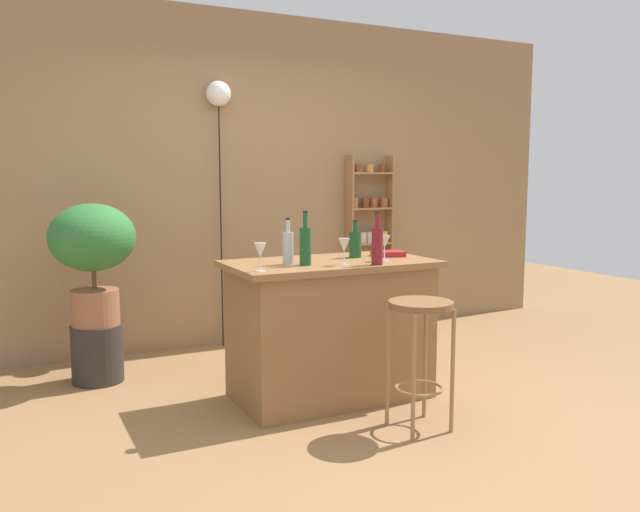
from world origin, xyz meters
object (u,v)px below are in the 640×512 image
at_px(plant_stool, 97,353).
at_px(bottle_olive_oil, 305,245).
at_px(bottle_wine_red, 355,243).
at_px(wine_glass_center, 344,246).
at_px(spice_shelf, 370,242).
at_px(bottle_spirits_clear, 377,245).
at_px(wine_glass_left, 385,243).
at_px(pendant_globe_light, 219,98).
at_px(cookbook, 388,254).
at_px(wine_glass_right, 260,251).
at_px(bar_stool, 420,333).
at_px(bottle_sauce_amber, 288,247).
at_px(potted_plant, 93,248).

bearing_deg(plant_stool, bottle_olive_oil, -45.31).
height_order(bottle_wine_red, wine_glass_center, bottle_wine_red).
bearing_deg(spice_shelf, bottle_spirits_clear, -119.45).
bearing_deg(wine_glass_left, pendant_globe_light, 108.09).
relative_size(bottle_olive_oil, cookbook, 1.58).
bearing_deg(bottle_wine_red, wine_glass_right, -158.29).
bearing_deg(pendant_globe_light, bar_stool, -78.86).
bearing_deg(bottle_sauce_amber, bottle_wine_red, 12.54).
distance_m(spice_shelf, bottle_wine_red, 1.73).
height_order(spice_shelf, bottle_wine_red, spice_shelf).
xyz_separation_m(potted_plant, bottle_olive_oil, (1.09, -1.11, 0.08)).
height_order(bottle_spirits_clear, pendant_globe_light, pendant_globe_light).
bearing_deg(wine_glass_right, bottle_sauce_amber, 37.41).
xyz_separation_m(plant_stool, bottle_wine_red, (1.55, -0.91, 0.79)).
relative_size(plant_stool, wine_glass_right, 2.47).
bearing_deg(bottle_spirits_clear, spice_shelf, 60.55).
relative_size(bar_stool, bottle_spirits_clear, 2.25).
xyz_separation_m(bottle_sauce_amber, wine_glass_center, (0.30, -0.17, 0.01)).
bearing_deg(bottle_sauce_amber, wine_glass_right, -142.59).
bearing_deg(cookbook, bar_stool, -92.13).
height_order(bar_stool, bottle_spirits_clear, bottle_spirits_clear).
distance_m(bottle_wine_red, cookbook, 0.25).
bearing_deg(wine_glass_left, bottle_olive_oil, 176.48).
xyz_separation_m(bottle_olive_oil, pendant_globe_light, (-0.01, 1.65, 1.04)).
height_order(bottle_spirits_clear, wine_glass_center, bottle_spirits_clear).
relative_size(spice_shelf, plant_stool, 4.00).
distance_m(bottle_wine_red, wine_glass_right, 0.86).
relative_size(bottle_spirits_clear, cookbook, 1.56).
relative_size(bottle_spirits_clear, bottle_olive_oil, 0.99).
distance_m(bar_stool, cookbook, 0.87).
height_order(bottle_olive_oil, pendant_globe_light, pendant_globe_light).
xyz_separation_m(bottle_spirits_clear, bottle_olive_oil, (-0.40, 0.18, 0.00)).
relative_size(potted_plant, wine_glass_right, 5.15).
xyz_separation_m(bar_stool, bottle_wine_red, (0.02, 0.79, 0.44)).
relative_size(bottle_wine_red, wine_glass_center, 1.52).
relative_size(bar_stool, pendant_globe_light, 0.34).
xyz_separation_m(spice_shelf, wine_glass_left, (-0.87, -1.66, 0.19)).
distance_m(spice_shelf, wine_glass_left, 1.88).
distance_m(bar_stool, spice_shelf, 2.44).
bearing_deg(potted_plant, bottle_spirits_clear, -40.67).
bearing_deg(bottle_olive_oil, wine_glass_right, -160.24).
height_order(bottle_olive_oil, wine_glass_center, bottle_olive_oil).
relative_size(wine_glass_center, wine_glass_right, 1.00).
xyz_separation_m(spice_shelf, bottle_spirits_clear, (-1.02, -1.80, 0.19)).
height_order(potted_plant, bottle_wine_red, potted_plant).
distance_m(potted_plant, bottle_olive_oil, 1.56).
bearing_deg(bottle_wine_red, spice_shelf, 56.09).
distance_m(bottle_sauce_amber, wine_glass_center, 0.34).
height_order(wine_glass_center, wine_glass_right, same).
bearing_deg(potted_plant, pendant_globe_light, 26.60).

